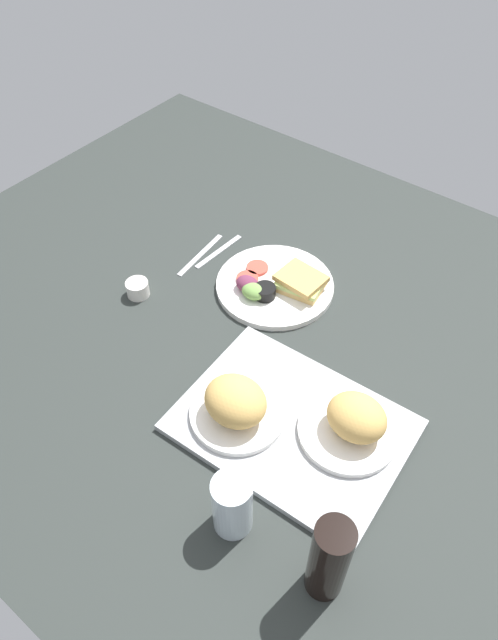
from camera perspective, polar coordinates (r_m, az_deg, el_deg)
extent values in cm
cube|color=#282D2B|center=(138.12, 1.42, -1.19)|extent=(190.00, 150.00, 3.00)
cube|color=#9EA0A3|center=(120.14, 4.24, -10.28)|extent=(46.42, 34.96, 1.60)
cylinder|color=white|center=(119.06, 9.70, -10.65)|extent=(20.14, 20.14, 1.40)
ellipsoid|color=tan|center=(115.24, 10.55, -9.37)|extent=(12.06, 10.41, 8.22)
cylinder|color=white|center=(119.75, -1.08, -9.05)|extent=(19.82, 19.82, 1.40)
ellipsoid|color=tan|center=(115.06, -1.33, -7.96)|extent=(13.05, 11.27, 8.90)
cylinder|color=white|center=(145.93, 2.55, 3.41)|extent=(29.50, 29.50, 1.60)
cube|color=#DBB266|center=(144.23, 5.09, 3.41)|extent=(12.31, 10.65, 1.40)
cube|color=#B2C66B|center=(143.40, 5.12, 3.76)|extent=(12.46, 10.86, 1.00)
cube|color=tan|center=(142.58, 5.15, 4.11)|extent=(11.60, 9.74, 1.40)
cylinder|color=#D14738|center=(148.78, 0.82, 5.14)|extent=(5.60, 5.60, 0.80)
cylinder|color=#D14738|center=(145.83, -0.16, 4.08)|extent=(5.60, 5.60, 0.80)
cylinder|color=black|center=(140.98, 1.59, 2.80)|extent=(5.20, 5.20, 3.00)
cylinder|color=#EFEACC|center=(140.21, 1.60, 3.12)|extent=(4.26, 4.26, 0.60)
ellipsoid|color=#729E4C|center=(140.60, 0.40, 2.84)|extent=(6.00, 4.80, 3.60)
ellipsoid|color=#6B2D47|center=(142.43, -0.16, 3.56)|extent=(6.00, 4.80, 3.60)
cylinder|color=silver|center=(104.96, -1.65, -17.70)|extent=(7.15, 7.15, 13.87)
cylinder|color=black|center=(98.68, 7.86, -22.30)|extent=(6.40, 6.40, 20.41)
cylinder|color=silver|center=(145.89, -10.89, 3.05)|extent=(5.60, 5.60, 4.00)
cube|color=#B7B7BC|center=(156.56, -3.00, 6.78)|extent=(2.41, 17.05, 0.50)
cube|color=#B7B7BC|center=(155.88, -4.80, 6.44)|extent=(3.23, 19.05, 0.50)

